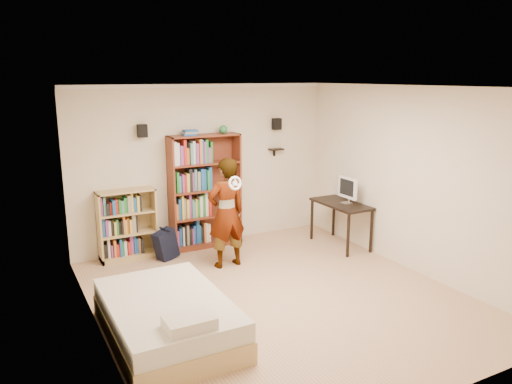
% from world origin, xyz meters
% --- Properties ---
extents(ground, '(4.50, 5.00, 0.01)m').
position_xyz_m(ground, '(0.00, 0.00, 0.00)').
color(ground, tan).
rests_on(ground, ground).
extents(room_shell, '(4.52, 5.02, 2.71)m').
position_xyz_m(room_shell, '(0.00, 0.00, 1.76)').
color(room_shell, silver).
rests_on(room_shell, ground).
extents(crown_molding, '(4.50, 5.00, 0.06)m').
position_xyz_m(crown_molding, '(0.00, 0.00, 2.67)').
color(crown_molding, white).
rests_on(crown_molding, room_shell).
extents(speaker_left, '(0.14, 0.12, 0.20)m').
position_xyz_m(speaker_left, '(-1.05, 2.40, 2.00)').
color(speaker_left, black).
rests_on(speaker_left, room_shell).
extents(speaker_right, '(0.14, 0.12, 0.20)m').
position_xyz_m(speaker_right, '(1.35, 2.40, 2.00)').
color(speaker_right, black).
rests_on(speaker_right, room_shell).
extents(wall_shelf, '(0.25, 0.16, 0.02)m').
position_xyz_m(wall_shelf, '(1.35, 2.41, 1.55)').
color(wall_shelf, black).
rests_on(wall_shelf, room_shell).
extents(tall_bookshelf, '(1.20, 0.35, 1.89)m').
position_xyz_m(tall_bookshelf, '(-0.06, 2.33, 0.95)').
color(tall_bookshelf, brown).
rests_on(tall_bookshelf, ground).
extents(low_bookshelf, '(0.89, 0.33, 1.11)m').
position_xyz_m(low_bookshelf, '(-1.38, 2.33, 0.56)').
color(low_bookshelf, tan).
rests_on(low_bookshelf, ground).
extents(computer_desk, '(0.55, 1.10, 0.75)m').
position_xyz_m(computer_desk, '(1.95, 1.26, 0.38)').
color(computer_desk, black).
rests_on(computer_desk, ground).
extents(imac, '(0.13, 0.45, 0.44)m').
position_xyz_m(imac, '(2.00, 1.19, 0.97)').
color(imac, white).
rests_on(imac, computer_desk).
extents(daybed, '(1.24, 1.91, 0.56)m').
position_xyz_m(daybed, '(-1.61, -0.31, 0.28)').
color(daybed, beige).
rests_on(daybed, ground).
extents(person, '(0.63, 0.44, 1.67)m').
position_xyz_m(person, '(-0.14, 1.31, 0.83)').
color(person, black).
rests_on(person, ground).
extents(wii_wheel, '(0.20, 0.08, 0.21)m').
position_xyz_m(wii_wheel, '(-0.14, 1.00, 1.35)').
color(wii_wheel, white).
rests_on(wii_wheel, person).
extents(navy_bag, '(0.43, 0.36, 0.50)m').
position_xyz_m(navy_bag, '(-0.88, 2.00, 0.25)').
color(navy_bag, black).
rests_on(navy_bag, ground).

